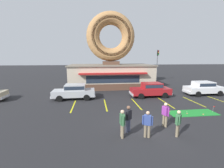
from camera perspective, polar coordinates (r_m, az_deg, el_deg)
name	(u,v)px	position (r m, az deg, el deg)	size (l,w,h in m)	color
ground_plane	(145,128)	(10.24, 12.50, -15.96)	(160.00, 160.00, 0.00)	#232326
donut_shop_building	(111,62)	(22.74, -0.44, 8.36)	(12.30, 6.75, 10.96)	brown
putting_mat	(192,113)	(13.96, 28.29, -9.68)	(3.85, 1.40, 0.03)	#1E842D
mini_donut_near_left	(169,111)	(13.48, 21.05, -9.67)	(0.13, 0.13, 0.04)	#D8667F
mini_donut_near_right	(203,114)	(13.98, 31.42, -9.80)	(0.13, 0.13, 0.04)	#D17F47
mini_donut_mid_left	(177,114)	(13.07, 23.61, -10.47)	(0.13, 0.13, 0.04)	brown
mini_donut_mid_centre	(187,114)	(13.53, 26.71, -10.02)	(0.13, 0.13, 0.04)	#A5724C
golf_ball	(187,112)	(13.88, 26.65, -9.50)	(0.04, 0.04, 0.04)	white
putting_flag_pin	(214,108)	(14.77, 34.24, -7.47)	(0.13, 0.01, 0.55)	silver
car_white	(204,88)	(21.06, 31.54, -1.16)	(4.57, 2.00, 1.60)	silver
car_silver	(74,91)	(16.66, -14.15, -2.60)	(4.59, 2.04, 1.60)	#B2B5BA
car_red	(151,89)	(17.64, 14.56, -1.91)	(4.57, 2.01, 1.60)	maroon
pedestrian_blue_sweater_man	(122,122)	(8.59, 3.94, -14.41)	(0.25, 0.60, 1.62)	#7F7056
pedestrian_hooded_kid	(128,118)	(9.21, 6.23, -12.61)	(0.48, 0.43, 1.64)	#474C66
pedestrian_leather_jacket_man	(178,122)	(9.50, 23.90, -13.15)	(0.44, 0.46, 1.54)	#7F7056
pedestrian_clipboard_woman	(165,114)	(10.40, 19.63, -10.56)	(0.36, 0.56, 1.61)	#7F7056
pedestrian_beanie_man	(147,123)	(8.83, 13.35, -14.32)	(0.55, 0.38, 1.55)	#7F7056
trash_bin	(74,87)	(20.56, -14.20, -1.26)	(0.57, 0.57, 0.97)	#1E662D
traffic_light_pole	(157,61)	(29.06, 16.88, 8.26)	(0.28, 0.47, 5.80)	#595B60
parking_stripe_far_left	(73,106)	(14.49, -14.52, -8.10)	(0.12, 3.60, 0.01)	yellow
parking_stripe_left	(106,105)	(14.39, -2.49, -7.90)	(0.12, 3.60, 0.01)	yellow
parking_stripe_mid_left	(136,104)	(14.90, 9.19, -7.38)	(0.12, 3.60, 0.01)	yellow
parking_stripe_centre	(165,103)	(15.97, 19.66, -6.66)	(0.12, 3.60, 0.01)	yellow
parking_stripe_mid_right	(193,101)	(17.50, 28.55, -5.87)	(0.12, 3.60, 0.01)	yellow
parking_stripe_right	(220,100)	(19.37, 35.84, -5.11)	(0.12, 3.60, 0.01)	yellow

